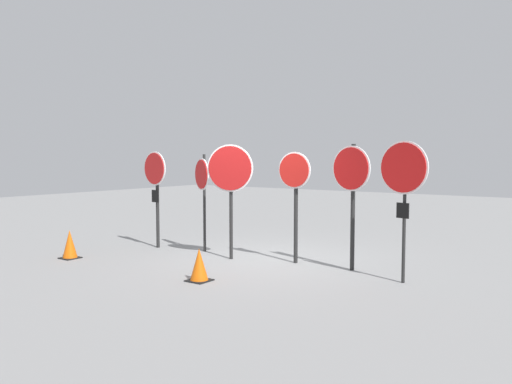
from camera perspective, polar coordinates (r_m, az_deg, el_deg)
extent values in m
plane|color=gray|center=(10.03, 1.22, -7.84)|extent=(40.00, 40.00, 0.00)
cylinder|color=black|center=(11.54, -11.19, -1.23)|extent=(0.07, 0.07, 2.04)
cylinder|color=white|center=(11.46, -11.49, 2.65)|extent=(0.76, 0.12, 0.76)
cylinder|color=red|center=(11.45, -11.56, 2.65)|extent=(0.70, 0.11, 0.70)
cube|color=black|center=(11.49, -11.44, -0.47)|extent=(0.23, 0.05, 0.28)
cylinder|color=black|center=(10.89, -5.91, -1.27)|extent=(0.06, 0.06, 2.12)
cylinder|color=white|center=(10.83, -6.19, 2.02)|extent=(0.63, 0.31, 0.69)
cylinder|color=red|center=(10.83, -6.28, 2.02)|extent=(0.58, 0.29, 0.63)
cylinder|color=black|center=(10.04, -2.87, -1.67)|extent=(0.07, 0.07, 2.13)
cylinder|color=white|center=(9.94, -2.98, 2.74)|extent=(0.88, 0.39, 0.94)
cylinder|color=red|center=(9.92, -3.01, 2.74)|extent=(0.82, 0.36, 0.88)
cylinder|color=black|center=(9.69, 4.58, -2.14)|extent=(0.08, 0.08, 2.05)
cylinder|color=white|center=(9.59, 4.42, 2.50)|extent=(0.70, 0.03, 0.70)
cylinder|color=red|center=(9.57, 4.36, 2.50)|extent=(0.64, 0.03, 0.64)
cylinder|color=black|center=(9.19, 11.01, -1.75)|extent=(0.08, 0.08, 2.29)
cylinder|color=white|center=(9.10, 10.83, 2.66)|extent=(0.80, 0.20, 0.82)
cylinder|color=red|center=(9.08, 10.76, 2.66)|extent=(0.74, 0.19, 0.76)
cylinder|color=black|center=(8.46, 16.58, -2.98)|extent=(0.06, 0.06, 2.10)
cylinder|color=white|center=(8.36, 16.52, 2.69)|extent=(0.85, 0.20, 0.86)
cylinder|color=red|center=(8.35, 16.45, 2.69)|extent=(0.79, 0.19, 0.80)
cube|color=black|center=(8.40, 16.42, -2.05)|extent=(0.22, 0.07, 0.25)
cube|color=black|center=(10.92, -20.47, -7.06)|extent=(0.35, 0.35, 0.02)
cone|color=#E05B0C|center=(10.87, -20.51, -5.56)|extent=(0.29, 0.29, 0.56)
cube|color=black|center=(8.47, -6.50, -10.00)|extent=(0.36, 0.36, 0.02)
cone|color=#E05B0C|center=(8.41, -6.51, -8.18)|extent=(0.30, 0.30, 0.53)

